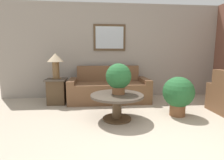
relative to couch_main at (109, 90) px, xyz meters
The scene contains 8 objects.
ground_plane 2.72m from the couch_main, 76.66° to the right, with size 20.00×20.00×0.00m, color tan.
wall_back 1.29m from the couch_main, 40.90° to the left, with size 7.14×0.09×2.60m.
couch_main is the anchor object (origin of this frame).
coffee_table 1.32m from the couch_main, 87.87° to the right, with size 0.98×0.98×0.48m.
side_table 1.31m from the couch_main, behind, with size 0.49×0.49×0.63m.
table_lamp 1.51m from the couch_main, behind, with size 0.39×0.39×0.62m.
potted_plant_on_table 1.37m from the couch_main, 86.35° to the right, with size 0.48×0.48×0.57m.
potted_plant_floor 1.78m from the couch_main, 43.65° to the right, with size 0.61×0.61×0.79m.
Camera 1 is at (-0.96, -1.82, 1.23)m, focal length 28.00 mm.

